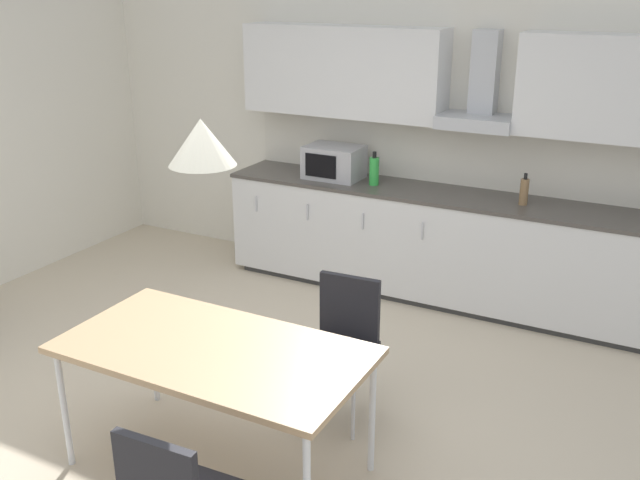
% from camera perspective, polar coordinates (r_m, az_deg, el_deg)
% --- Properties ---
extents(ground_plane, '(8.75, 7.84, 0.02)m').
position_cam_1_polar(ground_plane, '(4.54, -7.45, -14.08)').
color(ground_plane, beige).
extents(wall_back, '(7.00, 0.10, 2.87)m').
position_cam_1_polar(wall_back, '(6.21, 6.23, 9.91)').
color(wall_back, silver).
rests_on(wall_back, ground_plane).
extents(kitchen_counter, '(4.12, 0.63, 0.91)m').
position_cam_1_polar(kitchen_counter, '(5.91, 11.45, -0.75)').
color(kitchen_counter, '#333333').
rests_on(kitchen_counter, ground_plane).
extents(backsplash_tile, '(4.10, 0.02, 0.49)m').
position_cam_1_polar(backsplash_tile, '(5.98, 12.71, 6.37)').
color(backsplash_tile, silver).
rests_on(backsplash_tile, kitchen_counter).
extents(upper_wall_cabinets, '(4.10, 0.40, 0.74)m').
position_cam_1_polar(upper_wall_cabinets, '(5.71, 12.78, 12.32)').
color(upper_wall_cabinets, silver).
extents(microwave, '(0.48, 0.35, 0.28)m').
position_cam_1_polar(microwave, '(6.15, 1.12, 6.25)').
color(microwave, '#ADADB2').
rests_on(microwave, kitchen_counter).
extents(bottle_green, '(0.08, 0.08, 0.28)m').
position_cam_1_polar(bottle_green, '(5.96, 4.35, 5.55)').
color(bottle_green, green).
rests_on(bottle_green, kitchen_counter).
extents(bottle_brown, '(0.07, 0.07, 0.24)m').
position_cam_1_polar(bottle_brown, '(5.63, 16.01, 3.76)').
color(bottle_brown, brown).
rests_on(bottle_brown, kitchen_counter).
extents(dining_table, '(1.61, 0.85, 0.74)m').
position_cam_1_polar(dining_table, '(3.78, -8.48, -9.05)').
color(dining_table, tan).
rests_on(dining_table, ground_plane).
extents(chair_far_right, '(0.42, 0.42, 0.87)m').
position_cam_1_polar(chair_far_right, '(4.30, 1.86, -7.52)').
color(chair_far_right, black).
rests_on(chair_far_right, ground_plane).
extents(pendant_lamp, '(0.32, 0.32, 0.22)m').
position_cam_1_polar(pendant_lamp, '(3.38, -9.46, 7.73)').
color(pendant_lamp, silver).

